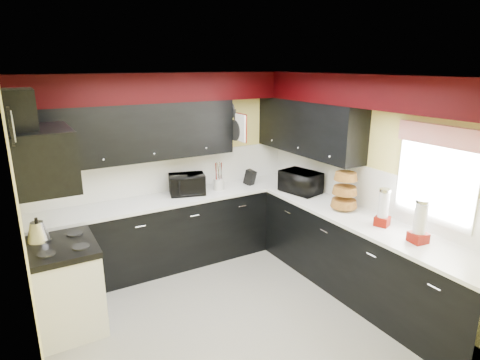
# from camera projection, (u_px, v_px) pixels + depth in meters

# --- Properties ---
(ground) EXTENTS (3.60, 3.60, 0.00)m
(ground) POSITION_uv_depth(u_px,v_px,m) (234.00, 319.00, 4.25)
(ground) COLOR gray
(ground) RESTS_ON ground
(wall_back) EXTENTS (3.60, 0.06, 2.50)m
(wall_back) POSITION_uv_depth(u_px,v_px,m) (168.00, 168.00, 5.39)
(wall_back) COLOR #E0C666
(wall_back) RESTS_ON ground
(wall_right) EXTENTS (0.06, 3.60, 2.50)m
(wall_right) POSITION_uv_depth(u_px,v_px,m) (365.00, 182.00, 4.76)
(wall_right) COLOR #E0C666
(wall_right) RESTS_ON ground
(wall_left) EXTENTS (0.06, 3.60, 2.50)m
(wall_left) POSITION_uv_depth(u_px,v_px,m) (26.00, 250.00, 3.03)
(wall_left) COLOR #E0C666
(wall_left) RESTS_ON ground
(ceiling) EXTENTS (3.60, 3.60, 0.06)m
(ceiling) POSITION_uv_depth(u_px,v_px,m) (233.00, 76.00, 3.55)
(ceiling) COLOR white
(ceiling) RESTS_ON wall_back
(cab_back) EXTENTS (3.60, 0.60, 0.90)m
(cab_back) POSITION_uv_depth(u_px,v_px,m) (179.00, 231.00, 5.37)
(cab_back) COLOR black
(cab_back) RESTS_ON ground
(cab_right) EXTENTS (0.60, 3.00, 0.90)m
(cab_right) POSITION_uv_depth(u_px,v_px,m) (361.00, 259.00, 4.59)
(cab_right) COLOR black
(cab_right) RESTS_ON ground
(counter_back) EXTENTS (3.62, 0.64, 0.04)m
(counter_back) POSITION_uv_depth(u_px,v_px,m) (178.00, 198.00, 5.23)
(counter_back) COLOR white
(counter_back) RESTS_ON cab_back
(counter_right) EXTENTS (0.64, 3.02, 0.04)m
(counter_right) POSITION_uv_depth(u_px,v_px,m) (364.00, 221.00, 4.46)
(counter_right) COLOR white
(counter_right) RESTS_ON cab_right
(splash_back) EXTENTS (3.60, 0.02, 0.50)m
(splash_back) POSITION_uv_depth(u_px,v_px,m) (169.00, 173.00, 5.40)
(splash_back) COLOR white
(splash_back) RESTS_ON counter_back
(splash_right) EXTENTS (0.02, 3.60, 0.50)m
(splash_right) POSITION_uv_depth(u_px,v_px,m) (364.00, 187.00, 4.78)
(splash_right) COLOR white
(splash_right) RESTS_ON counter_right
(upper_back) EXTENTS (2.60, 0.35, 0.70)m
(upper_back) POSITION_uv_depth(u_px,v_px,m) (132.00, 133.00, 4.85)
(upper_back) COLOR black
(upper_back) RESTS_ON wall_back
(upper_right) EXTENTS (0.35, 1.80, 0.70)m
(upper_right) POSITION_uv_depth(u_px,v_px,m) (308.00, 127.00, 5.27)
(upper_right) COLOR black
(upper_right) RESTS_ON wall_right
(soffit_back) EXTENTS (3.60, 0.36, 0.35)m
(soffit_back) POSITION_uv_depth(u_px,v_px,m) (169.00, 87.00, 4.94)
(soffit_back) COLOR black
(soffit_back) RESTS_ON wall_back
(soffit_right) EXTENTS (0.36, 3.24, 0.35)m
(soffit_right) POSITION_uv_depth(u_px,v_px,m) (375.00, 91.00, 4.23)
(soffit_right) COLOR black
(soffit_right) RESTS_ON wall_right
(stove) EXTENTS (0.60, 0.75, 0.86)m
(stove) POSITION_uv_depth(u_px,v_px,m) (67.00, 289.00, 4.02)
(stove) COLOR white
(stove) RESTS_ON ground
(cooktop) EXTENTS (0.62, 0.77, 0.06)m
(cooktop) POSITION_uv_depth(u_px,v_px,m) (62.00, 247.00, 3.90)
(cooktop) COLOR black
(cooktop) RESTS_ON stove
(hood) EXTENTS (0.50, 0.78, 0.55)m
(hood) POSITION_uv_depth(u_px,v_px,m) (44.00, 158.00, 3.62)
(hood) COLOR black
(hood) RESTS_ON wall_left
(hood_duct) EXTENTS (0.24, 0.40, 0.40)m
(hood_duct) POSITION_uv_depth(u_px,v_px,m) (20.00, 112.00, 3.44)
(hood_duct) COLOR black
(hood_duct) RESTS_ON wall_left
(window) EXTENTS (0.03, 0.86, 0.96)m
(window) POSITION_uv_depth(u_px,v_px,m) (437.00, 175.00, 3.93)
(window) COLOR white
(window) RESTS_ON wall_right
(valance) EXTENTS (0.04, 0.88, 0.20)m
(valance) POSITION_uv_depth(u_px,v_px,m) (439.00, 136.00, 3.79)
(valance) COLOR red
(valance) RESTS_ON wall_right
(pan_top) EXTENTS (0.03, 0.22, 0.40)m
(pan_top) POSITION_uv_depth(u_px,v_px,m) (230.00, 110.00, 5.37)
(pan_top) COLOR black
(pan_top) RESTS_ON upper_back
(pan_mid) EXTENTS (0.03, 0.28, 0.46)m
(pan_mid) POSITION_uv_depth(u_px,v_px,m) (235.00, 130.00, 5.33)
(pan_mid) COLOR black
(pan_mid) RESTS_ON upper_back
(pan_low) EXTENTS (0.03, 0.24, 0.42)m
(pan_low) POSITION_uv_depth(u_px,v_px,m) (226.00, 130.00, 5.56)
(pan_low) COLOR black
(pan_low) RESTS_ON upper_back
(cut_board) EXTENTS (0.03, 0.26, 0.35)m
(cut_board) POSITION_uv_depth(u_px,v_px,m) (240.00, 128.00, 5.22)
(cut_board) COLOR white
(cut_board) RESTS_ON upper_back
(baskets) EXTENTS (0.27, 0.27, 0.50)m
(baskets) POSITION_uv_depth(u_px,v_px,m) (345.00, 190.00, 4.69)
(baskets) COLOR brown
(baskets) RESTS_ON upper_right
(clock) EXTENTS (0.03, 0.30, 0.30)m
(clock) POSITION_uv_depth(u_px,v_px,m) (11.00, 127.00, 3.00)
(clock) COLOR black
(clock) RESTS_ON wall_left
(deco_plate) EXTENTS (0.03, 0.24, 0.24)m
(deco_plate) POSITION_uv_depth(u_px,v_px,m) (397.00, 99.00, 4.18)
(deco_plate) COLOR white
(deco_plate) RESTS_ON wall_right
(toaster_oven) EXTENTS (0.54, 0.49, 0.26)m
(toaster_oven) POSITION_uv_depth(u_px,v_px,m) (187.00, 184.00, 5.29)
(toaster_oven) COLOR black
(toaster_oven) RESTS_ON counter_back
(microwave) EXTENTS (0.45, 0.58, 0.29)m
(microwave) POSITION_uv_depth(u_px,v_px,m) (301.00, 182.00, 5.35)
(microwave) COLOR black
(microwave) RESTS_ON counter_right
(utensil_crock) EXTENTS (0.16, 0.16, 0.15)m
(utensil_crock) POSITION_uv_depth(u_px,v_px,m) (219.00, 184.00, 5.48)
(utensil_crock) COLOR beige
(utensil_crock) RESTS_ON counter_back
(knife_block) EXTENTS (0.14, 0.16, 0.21)m
(knife_block) POSITION_uv_depth(u_px,v_px,m) (250.00, 178.00, 5.70)
(knife_block) COLOR black
(knife_block) RESTS_ON counter_back
(kettle) EXTENTS (0.28, 0.28, 0.20)m
(kettle) POSITION_uv_depth(u_px,v_px,m) (38.00, 231.00, 3.94)
(kettle) COLOR #B2B2B6
(kettle) RESTS_ON cooktop
(dispenser_a) EXTENTS (0.18, 0.18, 0.38)m
(dispenser_a) POSITION_uv_depth(u_px,v_px,m) (383.00, 209.00, 4.23)
(dispenser_a) COLOR #610D14
(dispenser_a) RESTS_ON counter_right
(dispenser_b) EXTENTS (0.17, 0.17, 0.42)m
(dispenser_b) POSITION_uv_depth(u_px,v_px,m) (420.00, 222.00, 3.82)
(dispenser_b) COLOR #660300
(dispenser_b) RESTS_ON counter_right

